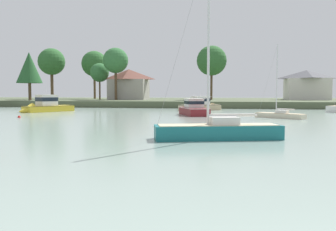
# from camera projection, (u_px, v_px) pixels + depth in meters

# --- Properties ---
(far_shore_bank) EXTENTS (198.22, 52.17, 1.34)m
(far_shore_bank) POSITION_uv_depth(u_px,v_px,m) (240.00, 102.00, 91.95)
(far_shore_bank) COLOR #4C563D
(far_shore_bank) RESTS_ON ground
(sailboat_teal) EXTENTS (8.58, 4.25, 13.35)m
(sailboat_teal) POSITION_uv_depth(u_px,v_px,m) (218.00, 135.00, 23.06)
(sailboat_teal) COLOR #196B70
(sailboat_teal) RESTS_ON ground
(cruiser_maroon) EXTENTS (5.21, 8.47, 3.97)m
(cruiser_maroon) POSITION_uv_depth(u_px,v_px,m) (192.00, 111.00, 48.48)
(cruiser_maroon) COLOR maroon
(cruiser_maroon) RESTS_ON ground
(cruiser_yellow) EXTENTS (6.84, 9.25, 4.84)m
(cruiser_yellow) POSITION_uv_depth(u_px,v_px,m) (44.00, 108.00, 55.93)
(cruiser_yellow) COLOR gold
(cruiser_yellow) RESTS_ON ground
(sailboat_cream) EXTENTS (5.76, 4.86, 9.29)m
(sailboat_cream) POSITION_uv_depth(u_px,v_px,m) (280.00, 116.00, 42.18)
(sailboat_cream) COLOR beige
(sailboat_cream) RESTS_ON ground
(cruiser_sand) EXTENTS (8.15, 7.24, 4.44)m
(cruiser_sand) POSITION_uv_depth(u_px,v_px,m) (204.00, 107.00, 61.25)
(cruiser_sand) COLOR tan
(cruiser_sand) RESTS_ON ground
(mooring_buoy_red) EXTENTS (0.35, 0.35, 0.41)m
(mooring_buoy_red) POSITION_uv_depth(u_px,v_px,m) (19.00, 117.00, 43.17)
(mooring_buoy_red) COLOR red
(mooring_buoy_red) RESTS_ON ground
(shore_tree_right) EXTENTS (7.26, 7.26, 13.59)m
(shore_tree_right) POSITION_uv_depth(u_px,v_px,m) (94.00, 64.00, 99.01)
(shore_tree_right) COLOR brown
(shore_tree_right) RESTS_ON far_shore_bank
(shore_tree_inland_a) EXTENTS (4.69, 4.69, 9.11)m
(shore_tree_inland_a) POSITION_uv_depth(u_px,v_px,m) (100.00, 73.00, 87.12)
(shore_tree_inland_a) COLOR brown
(shore_tree_inland_a) RESTS_ON far_shore_bank
(shore_tree_center_left) EXTENTS (6.01, 6.01, 12.40)m
(shore_tree_center_left) POSITION_uv_depth(u_px,v_px,m) (116.00, 61.00, 82.70)
(shore_tree_center_left) COLOR brown
(shore_tree_center_left) RESTS_ON far_shore_bank
(shore_tree_left) EXTENTS (7.23, 7.23, 13.10)m
(shore_tree_left) POSITION_uv_depth(u_px,v_px,m) (212.00, 61.00, 84.12)
(shore_tree_left) COLOR brown
(shore_tree_left) RESTS_ON far_shore_bank
(shore_tree_right_mid) EXTENTS (7.44, 7.44, 14.15)m
(shore_tree_right_mid) POSITION_uv_depth(u_px,v_px,m) (52.00, 62.00, 97.50)
(shore_tree_right_mid) COLOR brown
(shore_tree_right_mid) RESTS_ON far_shore_bank
(shore_tree_left_mid) EXTENTS (5.68, 5.68, 10.86)m
(shore_tree_left_mid) POSITION_uv_depth(u_px,v_px,m) (29.00, 68.00, 78.33)
(shore_tree_left_mid) COLOR brown
(shore_tree_left_mid) RESTS_ON far_shore_bank
(cottage_hillside) EXTENTS (10.50, 9.79, 7.31)m
(cottage_hillside) POSITION_uv_depth(u_px,v_px,m) (306.00, 84.00, 86.34)
(cottage_hillside) COLOR silver
(cottage_hillside) RESTS_ON far_shore_bank
(cottage_eastern) EXTENTS (9.80, 7.43, 7.58)m
(cottage_eastern) POSITION_uv_depth(u_px,v_px,m) (129.00, 84.00, 87.02)
(cottage_eastern) COLOR #9E998E
(cottage_eastern) RESTS_ON far_shore_bank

